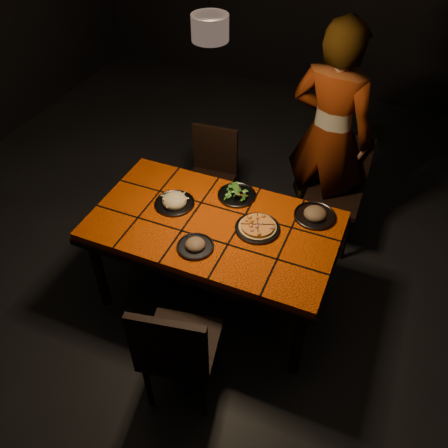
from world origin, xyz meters
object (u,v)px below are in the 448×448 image
at_px(dining_table, 214,231).
at_px(plate_pasta, 174,202).
at_px(chair_far_left, 212,171).
at_px(plate_pizza, 258,227).
at_px(chair_near, 176,349).
at_px(diner, 329,136).
at_px(chair_far_right, 337,183).

height_order(dining_table, plate_pasta, plate_pasta).
height_order(dining_table, chair_far_left, chair_far_left).
bearing_deg(plate_pizza, chair_near, -100.24).
bearing_deg(plate_pizza, dining_table, -169.93).
xyz_separation_m(chair_near, plate_pasta, (-0.44, 0.89, 0.24)).
xyz_separation_m(chair_far_left, plate_pizza, (0.68, -0.79, 0.29)).
relative_size(dining_table, chair_near, 1.74).
relative_size(diner, plate_pizza, 5.73).
distance_m(chair_far_right, plate_pasta, 1.35).
bearing_deg(chair_far_right, dining_table, -122.26).
bearing_deg(chair_near, dining_table, -92.20).
bearing_deg(chair_far_right, chair_near, -105.94).
bearing_deg(plate_pasta, chair_far_left, 95.43).
relative_size(plate_pizza, plate_pasta, 1.15).
xyz_separation_m(chair_far_left, diner, (0.87, 0.23, 0.41)).
xyz_separation_m(dining_table, chair_far_right, (0.61, 1.01, -0.14)).
relative_size(chair_far_left, diner, 0.47).
xyz_separation_m(chair_near, chair_far_left, (-0.52, 1.66, -0.05)).
height_order(plate_pizza, plate_pasta, plate_pasta).
height_order(chair_far_left, plate_pasta, chair_far_left).
relative_size(chair_near, chair_far_right, 1.00).
height_order(dining_table, diner, diner).
height_order(chair_near, chair_far_right, same).
bearing_deg(chair_near, plate_pizza, -111.15).
xyz_separation_m(dining_table, chair_far_left, (-0.39, 0.84, -0.19)).
bearing_deg(chair_far_left, chair_far_right, 4.72).
xyz_separation_m(plate_pizza, plate_pasta, (-0.60, 0.02, 0.01)).
bearing_deg(plate_pasta, chair_far_right, 45.40).
bearing_deg(chair_far_left, dining_table, -69.75).
distance_m(chair_near, plate_pizza, 0.91).
distance_m(chair_far_left, plate_pasta, 0.83).
relative_size(dining_table, plate_pasta, 5.94).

